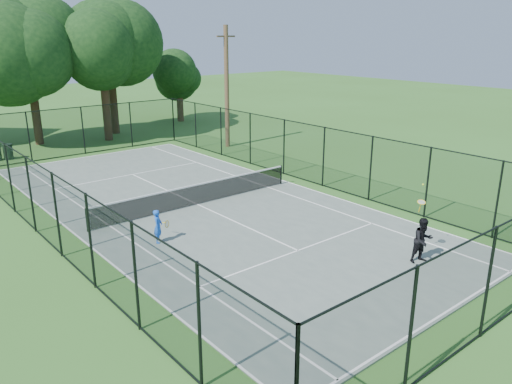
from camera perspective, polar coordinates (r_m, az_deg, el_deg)
ground at (r=22.35m, az=-6.67°, el=-1.57°), size 120.00×120.00×0.00m
tennis_court at (r=22.34m, az=-6.68°, el=-1.50°), size 11.00×24.00×0.06m
tennis_net at (r=22.16m, az=-6.73°, el=-0.16°), size 10.08×0.08×0.95m
fence at (r=21.90m, az=-6.81°, el=2.14°), size 13.10×26.10×3.00m
tree_near_left at (r=37.10m, az=-24.51°, el=13.33°), size 6.85×6.85×8.93m
tree_near_mid at (r=36.94m, az=-17.17°, el=13.75°), size 6.54×6.54×8.55m
tree_near_right at (r=39.42m, az=-16.34°, el=14.20°), size 6.15×6.15×8.49m
tree_far_right at (r=44.08m, az=-8.79°, el=12.18°), size 3.98×3.98×5.26m
trash_bin_right at (r=33.84m, az=-26.48°, el=4.15°), size 0.58×0.58×0.95m
utility_pole at (r=33.40m, az=-3.37°, el=11.92°), size 1.40×0.30×7.85m
player_blue at (r=18.38m, az=-11.12°, el=-3.86°), size 0.85×0.53×1.24m
player_black at (r=17.36m, az=18.53°, el=-5.24°), size 0.94×0.92×2.51m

